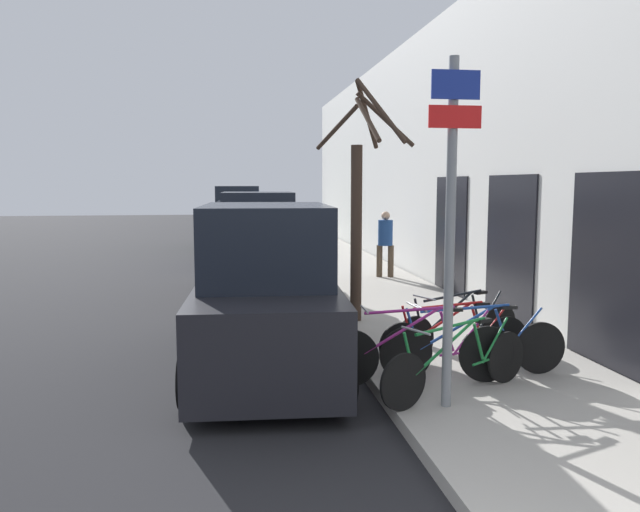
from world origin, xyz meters
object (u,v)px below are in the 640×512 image
(parked_car_2, at_px, (246,235))
(parked_car_1, at_px, (258,249))
(bicycle_0, at_px, (458,364))
(bicycle_1, at_px, (419,352))
(bicycle_4, at_px, (459,329))
(pedestrian_near, at_px, (385,239))
(bicycle_3, at_px, (455,338))
(street_tree, at_px, (359,204))
(parked_car_0, at_px, (266,297))
(signpost, at_px, (451,221))
(bicycle_2, at_px, (474,346))
(parked_car_3, at_px, (238,220))

(parked_car_2, bearing_deg, parked_car_1, -85.48)
(bicycle_0, distance_m, bicycle_1, 0.56)
(bicycle_4, bearing_deg, pedestrian_near, -30.07)
(bicycle_3, bearing_deg, street_tree, 8.44)
(bicycle_1, bearing_deg, parked_car_0, 53.47)
(signpost, relative_size, bicycle_1, 1.56)
(bicycle_2, distance_m, parked_car_0, 2.85)
(bicycle_3, distance_m, street_tree, 3.46)
(street_tree, bearing_deg, bicycle_0, -86.02)
(signpost, distance_m, bicycle_0, 1.70)
(bicycle_2, bearing_deg, parked_car_3, 7.76)
(bicycle_3, height_order, parked_car_0, parked_car_0)
(bicycle_1, relative_size, parked_car_2, 0.52)
(parked_car_3, relative_size, pedestrian_near, 2.72)
(parked_car_3, relative_size, street_tree, 1.10)
(bicycle_3, height_order, pedestrian_near, pedestrian_near)
(bicycle_1, distance_m, bicycle_4, 1.46)
(bicycle_4, distance_m, parked_car_1, 6.60)
(signpost, bearing_deg, pedestrian_near, 79.47)
(parked_car_0, xyz_separation_m, pedestrian_near, (3.58, 7.26, 0.11))
(bicycle_0, xyz_separation_m, parked_car_3, (-2.10, 18.54, 0.59))
(parked_car_0, relative_size, street_tree, 1.15)
(bicycle_2, relative_size, parked_car_1, 0.59)
(bicycle_1, relative_size, bicycle_4, 1.12)
(bicycle_0, bearing_deg, bicycle_1, 8.93)
(bicycle_1, distance_m, street_tree, 4.01)
(bicycle_1, bearing_deg, parked_car_3, 7.78)
(parked_car_1, xyz_separation_m, parked_car_2, (-0.09, 5.75, -0.15))
(parked_car_2, bearing_deg, parked_car_3, 95.02)
(signpost, bearing_deg, parked_car_0, 130.20)
(parked_car_0, height_order, parked_car_2, parked_car_0)
(signpost, relative_size, bicycle_0, 1.78)
(pedestrian_near, xyz_separation_m, street_tree, (-1.79, -5.01, 1.09))
(pedestrian_near, bearing_deg, bicycle_4, -80.44)
(bicycle_3, bearing_deg, pedestrian_near, -12.85)
(parked_car_2, distance_m, pedestrian_near, 5.53)
(bicycle_2, bearing_deg, bicycle_1, 102.91)
(parked_car_2, bearing_deg, signpost, -79.23)
(signpost, xyz_separation_m, parked_car_0, (-1.82, 2.16, -1.16))
(signpost, bearing_deg, parked_car_1, 101.61)
(street_tree, bearing_deg, signpost, -89.47)
(parked_car_1, xyz_separation_m, pedestrian_near, (3.39, 1.46, 0.05))
(bicycle_2, bearing_deg, parked_car_0, 63.89)
(parked_car_0, xyz_separation_m, street_tree, (1.78, 2.24, 1.20))
(bicycle_0, distance_m, bicycle_3, 1.25)
(bicycle_3, bearing_deg, parked_car_3, 3.23)
(bicycle_4, relative_size, parked_car_0, 0.44)
(pedestrian_near, bearing_deg, bicycle_3, -81.56)
(parked_car_0, distance_m, parked_car_2, 11.55)
(bicycle_4, height_order, parked_car_2, parked_car_2)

